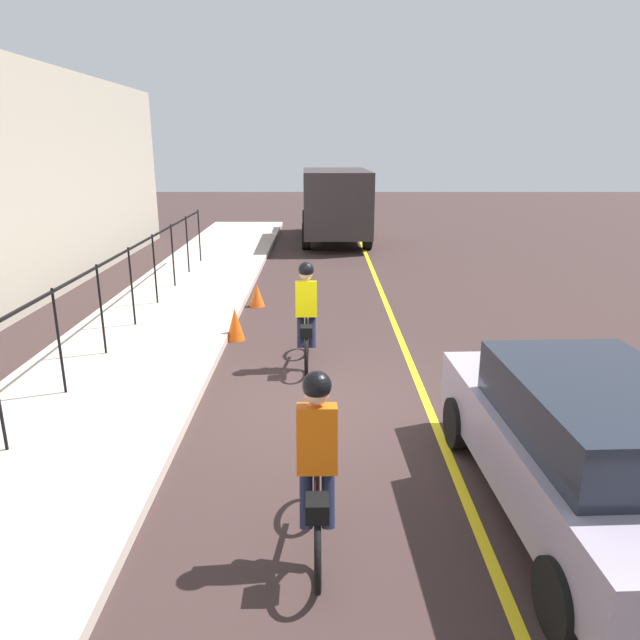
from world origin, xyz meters
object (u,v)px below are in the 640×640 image
object	(u,v)px
cyclist_lead	(306,315)
traffic_cone_near	(235,324)
cyclist_follow	(317,467)
patrol_sedan	(588,446)
traffic_cone_far	(257,295)
box_truck_background	(335,202)

from	to	relation	value
cyclist_lead	traffic_cone_near	xyz separation A→B (m)	(1.39, 1.43, -0.59)
cyclist_follow	patrol_sedan	size ratio (longest dim) A/B	0.41
patrol_sedan	traffic_cone_far	xyz separation A→B (m)	(8.21, 4.18, -0.55)
patrol_sedan	traffic_cone_far	size ratio (longest dim) A/B	8.13
patrol_sedan	traffic_cone_near	size ratio (longest dim) A/B	6.93
cyclist_follow	box_truck_background	world-z (taller)	box_truck_background
cyclist_lead	cyclist_follow	distance (m)	4.87
patrol_sedan	box_truck_background	bearing A→B (deg)	4.19
traffic_cone_near	traffic_cone_far	bearing A→B (deg)	-3.74
cyclist_follow	box_truck_background	bearing A→B (deg)	-2.56
traffic_cone_far	traffic_cone_near	bearing A→B (deg)	176.26
box_truck_background	traffic_cone_far	xyz separation A→B (m)	(-9.70, 2.05, -1.27)
box_truck_background	traffic_cone_near	size ratio (longest dim) A/B	10.48
cyclist_lead	box_truck_background	world-z (taller)	box_truck_background
patrol_sedan	box_truck_background	distance (m)	18.06
box_truck_background	traffic_cone_near	xyz separation A→B (m)	(-12.19, 2.22, -1.23)
cyclist_lead	traffic_cone_near	bearing A→B (deg)	45.06
cyclist_lead	traffic_cone_far	distance (m)	4.13
patrol_sedan	box_truck_background	world-z (taller)	box_truck_background
cyclist_lead	patrol_sedan	world-z (taller)	cyclist_lead
cyclist_follow	patrol_sedan	bearing A→B (deg)	-79.68
patrol_sedan	traffic_cone_near	world-z (taller)	patrol_sedan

